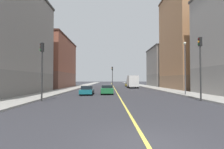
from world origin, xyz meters
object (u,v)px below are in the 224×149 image
(building_left_far, at_px, (169,67))
(building_left_mid, at_px, (195,40))
(building_right_midblock, at_px, (47,63))
(box_truck, at_px, (132,82))
(street_lamp_left_near, at_px, (185,63))
(traffic_light_median_far, at_px, (112,74))
(car_teal, at_px, (87,90))
(traffic_light_left_near, at_px, (200,60))
(traffic_light_right_near, at_px, (42,63))
(car_yellow, at_px, (128,84))
(car_green, at_px, (107,90))

(building_left_far, bearing_deg, building_left_mid, -90.00)
(building_left_far, relative_size, building_right_midblock, 0.72)
(building_right_midblock, bearing_deg, building_left_mid, -12.88)
(box_truck, bearing_deg, building_left_far, 41.34)
(building_left_far, distance_m, street_lamp_left_near, 35.17)
(traffic_light_median_far, bearing_deg, street_lamp_left_near, -66.77)
(building_right_midblock, height_order, car_teal, building_right_midblock)
(traffic_light_left_near, distance_m, traffic_light_median_far, 29.61)
(traffic_light_right_near, distance_m, traffic_light_median_far, 29.34)
(building_right_midblock, distance_m, car_yellow, 25.33)
(building_left_mid, relative_size, traffic_light_median_far, 4.11)
(traffic_light_left_near, height_order, box_truck, traffic_light_left_near)
(car_yellow, bearing_deg, car_teal, -106.32)
(building_left_mid, xyz_separation_m, building_left_far, (0.00, 17.47, -5.06))
(car_teal, xyz_separation_m, car_yellow, (9.25, 31.61, -0.01))
(building_left_mid, relative_size, traffic_light_right_near, 3.84)
(building_right_midblock, xyz_separation_m, traffic_light_left_near, (26.37, -30.87, -2.47))
(building_left_far, xyz_separation_m, street_lamp_left_near, (-9.24, -33.88, -1.77))
(car_teal, bearing_deg, traffic_light_left_near, -31.59)
(car_teal, bearing_deg, car_yellow, 73.68)
(building_right_midblock, relative_size, car_yellow, 5.05)
(traffic_light_right_near, bearing_deg, traffic_light_median_far, 74.98)
(building_left_far, distance_m, car_teal, 39.89)
(traffic_light_left_near, xyz_separation_m, traffic_light_median_far, (-8.54, 28.34, -0.58))
(traffic_light_left_near, bearing_deg, box_truck, 96.87)
(building_left_mid, distance_m, traffic_light_right_near, 35.49)
(building_left_far, distance_m, box_truck, 18.72)
(car_teal, bearing_deg, building_left_far, 54.76)
(building_left_far, xyz_separation_m, box_truck, (-13.63, -11.99, -4.59))
(car_yellow, bearing_deg, car_green, -101.96)
(traffic_light_left_near, distance_m, car_yellow, 39.61)
(building_right_midblock, xyz_separation_m, car_green, (16.68, -21.88, -5.99))
(car_yellow, distance_m, box_truck, 11.39)
(building_right_midblock, bearing_deg, traffic_light_right_near, -71.67)
(traffic_light_median_far, bearing_deg, building_left_mid, -17.29)
(building_left_far, height_order, car_teal, building_left_far)
(building_right_midblock, bearing_deg, car_green, -52.68)
(street_lamp_left_near, relative_size, car_yellow, 1.77)
(building_right_midblock, bearing_deg, building_left_far, 13.94)
(traffic_light_left_near, xyz_separation_m, car_teal, (-12.53, 7.70, -3.56))
(traffic_light_left_near, distance_m, car_green, 13.68)
(building_left_mid, relative_size, car_yellow, 5.58)
(building_left_mid, relative_size, street_lamp_left_near, 3.15)
(building_right_midblock, distance_m, car_teal, 27.66)
(car_green, bearing_deg, traffic_light_left_near, -42.84)
(street_lamp_left_near, bearing_deg, car_teal, 173.15)
(street_lamp_left_near, bearing_deg, box_truck, 101.32)
(building_left_far, height_order, car_yellow, building_left_far)
(building_right_midblock, relative_size, traffic_light_median_far, 3.72)
(traffic_light_left_near, relative_size, car_teal, 1.63)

